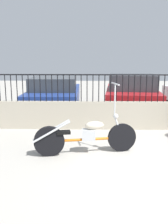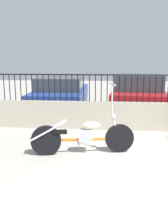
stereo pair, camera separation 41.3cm
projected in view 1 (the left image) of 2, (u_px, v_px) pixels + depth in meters
The scene contains 5 objects.
low_wall at pixel (145, 116), 7.13m from camera, with size 9.46×0.18×0.80m.
fence_railing at pixel (146, 84), 6.95m from camera, with size 9.46×0.04×0.77m.
motorcycle_orange at pixel (81, 136), 5.24m from camera, with size 2.20×0.68×1.50m.
car_blue at pixel (55, 94), 9.70m from camera, with size 1.93×4.31×1.32m.
car_red at pixel (131, 93), 9.42m from camera, with size 2.19×4.08×1.44m.
Camera 1 is at (-1.56, -4.01, 1.96)m, focal length 40.00 mm.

